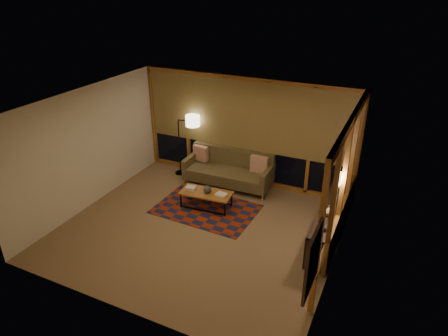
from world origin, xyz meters
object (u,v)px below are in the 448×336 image
at_px(sofa, 228,170).
at_px(bookshelf, 330,219).
at_px(coffee_table, 206,200).
at_px(floor_lamp, 179,145).

bearing_deg(sofa, bookshelf, -21.89).
distance_m(coffee_table, floor_lamp, 2.01).
bearing_deg(floor_lamp, bookshelf, -32.64).
relative_size(coffee_table, floor_lamp, 0.71).
bearing_deg(sofa, floor_lamp, 174.48).
bearing_deg(coffee_table, bookshelf, -1.42).
bearing_deg(floor_lamp, sofa, -21.68).
bearing_deg(floor_lamp, coffee_table, -59.26).
bearing_deg(coffee_table, floor_lamp, 133.91).
bearing_deg(coffee_table, sofa, 84.62).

